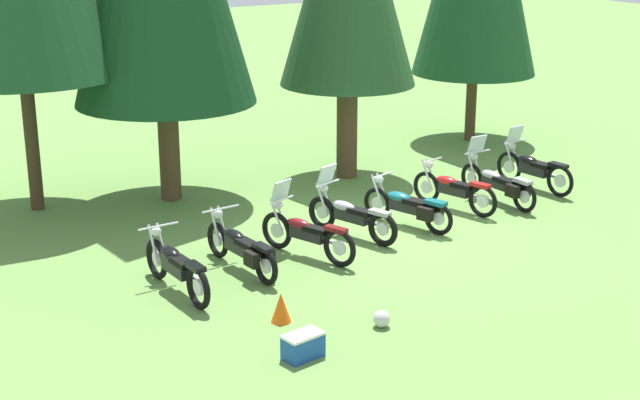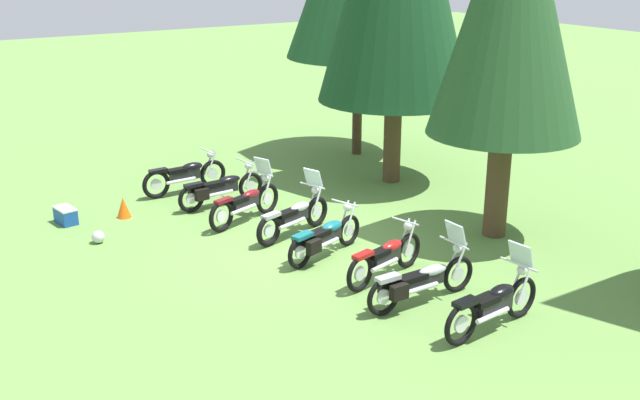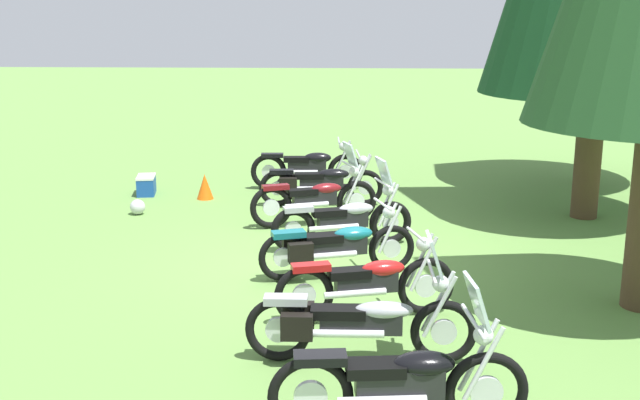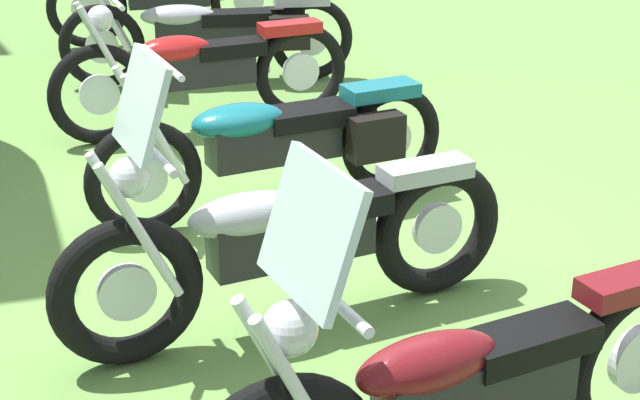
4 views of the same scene
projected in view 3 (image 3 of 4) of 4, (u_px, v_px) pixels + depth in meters
name	position (u px, v px, depth m)	size (l,w,h in m)	color
ground_plane	(337.00, 262.00, 11.07)	(80.00, 80.00, 0.00)	#608C42
motorcycle_0	(308.00, 167.00, 15.55)	(0.74, 2.27, 1.01)	black
motorcycle_1	(319.00, 183.00, 14.22)	(0.76, 2.29, 0.99)	black
motorcycle_2	(317.00, 198.00, 12.93)	(0.92, 2.11, 1.37)	black
motorcycle_3	(345.00, 219.00, 11.66)	(0.91, 2.14, 1.35)	black
motorcycle_4	(335.00, 245.00, 10.38)	(0.97, 2.11, 0.98)	black
motorcycle_5	(368.00, 283.00, 8.93)	(0.78, 2.11, 1.00)	black
motorcycle_6	(357.00, 320.00, 7.81)	(0.73, 2.35, 1.35)	black
motorcycle_7	(403.00, 381.00, 6.45)	(0.75, 2.20, 1.37)	black
picnic_cooler	(146.00, 185.00, 15.17)	(0.63, 0.43, 0.37)	#19479E
traffic_cone	(205.00, 187.00, 14.80)	(0.32, 0.32, 0.48)	#EA590F
dropped_helmet	(138.00, 207.00, 13.67)	(0.27, 0.27, 0.27)	silver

